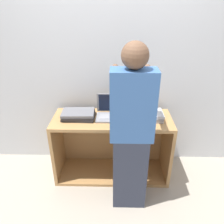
% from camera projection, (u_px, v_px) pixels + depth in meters
% --- Properties ---
extents(ground_plane, '(12.00, 12.00, 0.00)m').
position_uv_depth(ground_plane, '(112.00, 187.00, 2.61)').
color(ground_plane, '#9E9384').
extents(wall_back, '(8.00, 0.05, 2.40)m').
position_uv_depth(wall_back, '(113.00, 75.00, 2.62)').
color(wall_back, silver).
rests_on(wall_back, ground_plane).
extents(cart, '(1.36, 0.51, 0.80)m').
position_uv_depth(cart, '(112.00, 144.00, 2.73)').
color(cart, '#A87A47').
rests_on(cart, ground_plane).
extents(laptop_open, '(0.36, 0.26, 0.25)m').
position_uv_depth(laptop_open, '(112.00, 113.00, 2.50)').
color(laptop_open, gray).
rests_on(laptop_open, cart).
extents(laptop_stack_left, '(0.38, 0.25, 0.08)m').
position_uv_depth(laptop_stack_left, '(78.00, 115.00, 2.48)').
color(laptop_stack_left, '#232326').
rests_on(laptop_stack_left, cart).
extents(laptop_stack_right, '(0.37, 0.25, 0.08)m').
position_uv_depth(laptop_stack_right, '(146.00, 115.00, 2.46)').
color(laptop_stack_right, '#B7B7BC').
rests_on(laptop_stack_right, cart).
extents(person, '(0.40, 0.53, 1.72)m').
position_uv_depth(person, '(131.00, 134.00, 2.05)').
color(person, '#2D3342').
rests_on(person, ground_plane).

